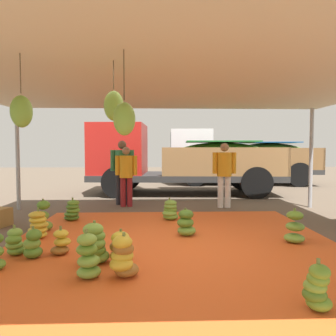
{
  "coord_description": "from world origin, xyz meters",
  "views": [
    {
      "loc": [
        -0.28,
        -5.13,
        1.54
      ],
      "look_at": [
        -0.0,
        2.36,
        1.11
      ],
      "focal_mm": 34.88,
      "sensor_mm": 36.0,
      "label": 1
    }
  ],
  "objects": [
    {
      "name": "banana_bunch_7",
      "position": [
        -2.01,
        -0.55,
        0.2
      ],
      "size": [
        0.33,
        0.33,
        0.45
      ],
      "color": "#518428",
      "rests_on": "tarp_orange"
    },
    {
      "name": "cargo_truck_far",
      "position": [
        3.35,
        9.35,
        1.22
      ],
      "size": [
        6.47,
        3.03,
        2.4
      ],
      "color": "#2D2D2D",
      "rests_on": "ground"
    },
    {
      "name": "banana_bunch_13",
      "position": [
        -0.68,
        -1.27,
        0.24
      ],
      "size": [
        0.4,
        0.38,
        0.54
      ],
      "color": "#996628",
      "rests_on": "tarp_orange"
    },
    {
      "name": "banana_bunch_6",
      "position": [
        1.25,
        -2.16,
        0.22
      ],
      "size": [
        0.36,
        0.33,
        0.49
      ],
      "color": "#60932D",
      "rests_on": "tarp_orange"
    },
    {
      "name": "banana_bunch_3",
      "position": [
        -1.67,
        -0.39,
        0.18
      ],
      "size": [
        0.35,
        0.34,
        0.42
      ],
      "color": "#996628",
      "rests_on": "tarp_orange"
    },
    {
      "name": "banana_bunch_12",
      "position": [
        -2.08,
        1.89,
        0.21
      ],
      "size": [
        0.47,
        0.45,
        0.5
      ],
      "color": "#477523",
      "rests_on": "tarp_orange"
    },
    {
      "name": "banana_bunch_1",
      "position": [
        2.0,
        0.08,
        0.25
      ],
      "size": [
        0.46,
        0.46,
        0.57
      ],
      "color": "#75A83D",
      "rests_on": "tarp_orange"
    },
    {
      "name": "banana_bunch_5",
      "position": [
        -2.4,
        1.02,
        0.27
      ],
      "size": [
        0.44,
        0.42,
        0.6
      ],
      "color": "#60932D",
      "rests_on": "tarp_orange"
    },
    {
      "name": "banana_bunch_2",
      "position": [
        -0.77,
        -0.75,
        0.21
      ],
      "size": [
        0.4,
        0.4,
        0.46
      ],
      "color": "gold",
      "rests_on": "tarp_orange"
    },
    {
      "name": "worker_0",
      "position": [
        1.52,
        3.37,
        1.0
      ],
      "size": [
        0.63,
        0.38,
        1.71
      ],
      "color": "silver",
      "rests_on": "ground"
    },
    {
      "name": "banana_bunch_8",
      "position": [
        0.03,
        1.9,
        0.21
      ],
      "size": [
        0.43,
        0.43,
        0.48
      ],
      "color": "#60932D",
      "rests_on": "tarp_orange"
    },
    {
      "name": "banana_bunch_15",
      "position": [
        0.25,
        0.58,
        0.22
      ],
      "size": [
        0.4,
        0.38,
        0.49
      ],
      "color": "#6B9E38",
      "rests_on": "tarp_orange"
    },
    {
      "name": "tarp_orange",
      "position": [
        0.0,
        0.0,
        0.01
      ],
      "size": [
        5.35,
        5.52,
        0.01
      ],
      "primitive_type": "cube",
      "color": "#E05B23",
      "rests_on": "ground"
    },
    {
      "name": "banana_bunch_9",
      "position": [
        -1.11,
        -0.8,
        0.27
      ],
      "size": [
        0.48,
        0.47,
        0.58
      ],
      "color": "#75A83D",
      "rests_on": "tarp_orange"
    },
    {
      "name": "cargo_truck_main",
      "position": [
        0.49,
        6.12,
        1.21
      ],
      "size": [
        6.56,
        2.73,
        2.4
      ],
      "color": "#2D2D2D",
      "rests_on": "ground"
    },
    {
      "name": "tent_canopy",
      "position": [
        -0.02,
        -0.11,
        2.59
      ],
      "size": [
        8.0,
        7.0,
        2.67
      ],
      "color": "#9EA0A5",
      "rests_on": "ground"
    },
    {
      "name": "banana_bunch_11",
      "position": [
        -2.32,
        -0.42,
        0.19
      ],
      "size": [
        0.3,
        0.31,
        0.45
      ],
      "color": "#60932D",
      "rests_on": "tarp_orange"
    },
    {
      "name": "ground_plane",
      "position": [
        0.0,
        3.0,
        0.0
      ],
      "size": [
        40.0,
        40.0,
        0.0
      ],
      "primitive_type": "plane",
      "color": "brown"
    },
    {
      "name": "worker_1",
      "position": [
        -1.08,
        3.62,
        0.94
      ],
      "size": [
        0.59,
        0.36,
        1.61
      ],
      "color": "maroon",
      "rests_on": "ground"
    },
    {
      "name": "worker_2",
      "position": [
        -1.22,
        3.96,
        1.04
      ],
      "size": [
        0.65,
        0.4,
        1.78
      ],
      "color": "#26262D",
      "rests_on": "ground"
    },
    {
      "name": "banana_bunch_14",
      "position": [
        -2.32,
        0.5,
        0.23
      ],
      "size": [
        0.5,
        0.48,
        0.52
      ],
      "color": "gold",
      "rests_on": "tarp_orange"
    },
    {
      "name": "banana_bunch_4",
      "position": [
        -1.1,
        -1.28,
        0.26
      ],
      "size": [
        0.39,
        0.39,
        0.58
      ],
      "color": "#75A83D",
      "rests_on": "tarp_orange"
    }
  ]
}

